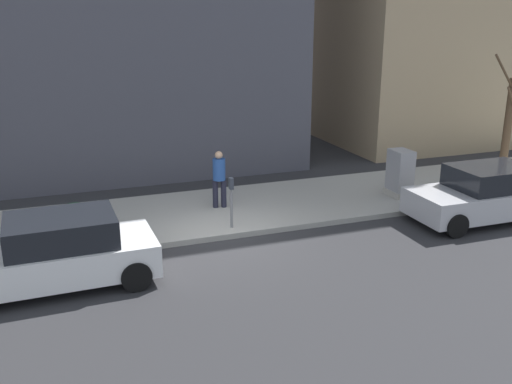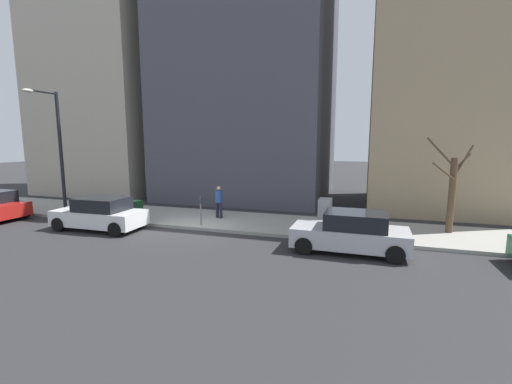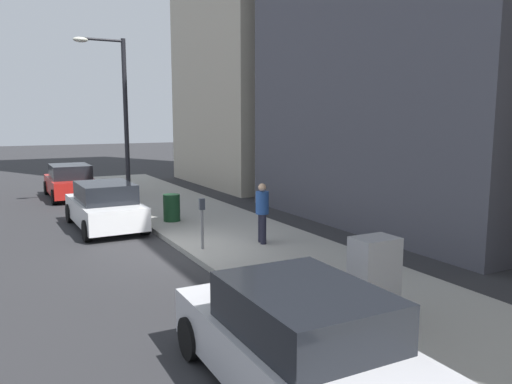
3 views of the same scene
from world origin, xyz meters
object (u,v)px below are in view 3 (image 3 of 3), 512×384
at_px(streetlamp, 119,107).
at_px(trash_bin, 172,208).
at_px(pedestrian_near_meter, 262,210).
at_px(parked_car_red, 70,182).
at_px(parked_car_silver, 298,342).
at_px(parking_meter, 202,218).
at_px(utility_box, 374,279).
at_px(parked_car_white, 105,206).

relative_size(streetlamp, trash_bin, 7.22).
distance_m(trash_bin, pedestrian_near_meter, 4.26).
bearing_deg(parked_car_red, streetlamp, -64.84).
bearing_deg(parked_car_silver, trash_bin, 80.41).
height_order(parked_car_silver, parking_meter, parked_car_silver).
bearing_deg(utility_box, parked_car_red, 98.46).
height_order(trash_bin, pedestrian_near_meter, pedestrian_near_meter).
height_order(parking_meter, pedestrian_near_meter, pedestrian_near_meter).
bearing_deg(parking_meter, pedestrian_near_meter, -6.22).
height_order(parked_car_red, trash_bin, parked_car_red).
distance_m(streetlamp, trash_bin, 5.63).
relative_size(utility_box, trash_bin, 1.59).
xyz_separation_m(parked_car_white, utility_box, (2.48, -10.06, 0.11)).
distance_m(parked_car_silver, utility_box, 2.63).
bearing_deg(parked_car_silver, parked_car_white, 91.30).
bearing_deg(pedestrian_near_meter, utility_box, 3.78).
height_order(parked_car_silver, utility_box, utility_box).
xyz_separation_m(parked_car_silver, utility_box, (2.32, 1.23, 0.11)).
height_order(utility_box, streetlamp, streetlamp).
distance_m(parked_car_white, pedestrian_near_meter, 5.65).
bearing_deg(streetlamp, pedestrian_near_meter, -77.65).
xyz_separation_m(parking_meter, pedestrian_near_meter, (1.69, -0.18, 0.11)).
xyz_separation_m(parked_car_white, parking_meter, (1.63, -4.37, 0.24)).
bearing_deg(parked_car_red, utility_box, -81.67).
relative_size(parked_car_white, parked_car_red, 1.01).
xyz_separation_m(parked_car_silver, streetlamp, (1.30, 15.22, 3.28)).
relative_size(parked_car_red, parking_meter, 3.11).
bearing_deg(parked_car_silver, parking_meter, 78.51).
xyz_separation_m(parked_car_white, pedestrian_near_meter, (3.32, -4.56, 0.35)).
relative_size(parked_car_white, trash_bin, 4.70).
bearing_deg(parking_meter, parked_car_silver, -102.00).
relative_size(trash_bin, pedestrian_near_meter, 0.54).
bearing_deg(parked_car_silver, utility_box, 28.39).
relative_size(parked_car_silver, streetlamp, 0.65).
distance_m(parked_car_silver, parking_meter, 7.07).
height_order(parked_car_white, parking_meter, parked_car_white).
relative_size(parked_car_silver, parked_car_red, 1.00).
bearing_deg(parked_car_red, trash_bin, -74.44).
distance_m(parked_car_silver, pedestrian_near_meter, 7.44).
height_order(utility_box, trash_bin, utility_box).
distance_m(parked_car_white, trash_bin, 2.14).
bearing_deg(utility_box, parked_car_white, 103.83).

